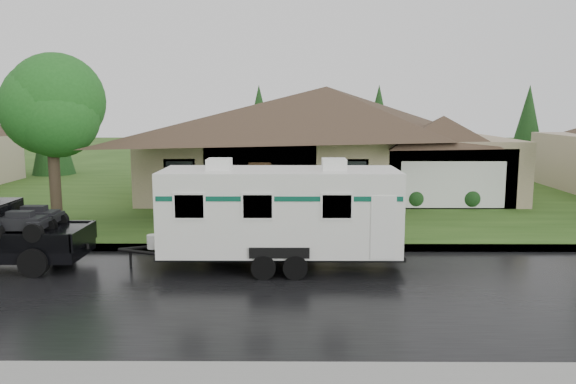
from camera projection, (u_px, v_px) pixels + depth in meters
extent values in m
plane|color=#2B4D18|center=(286.00, 269.00, 16.39)|extent=(140.00, 140.00, 0.00)
cube|color=black|center=(285.00, 292.00, 14.41)|extent=(140.00, 8.00, 0.01)
cube|color=gray|center=(286.00, 248.00, 18.60)|extent=(140.00, 0.50, 0.15)
cube|color=#2B4D18|center=(288.00, 191.00, 31.20)|extent=(140.00, 26.00, 0.15)
cube|color=#9B8C69|center=(326.00, 164.00, 29.96)|extent=(18.00, 10.00, 3.00)
pyramid|color=#3B2D20|center=(326.00, 86.00, 29.34)|extent=(19.44, 10.80, 2.60)
cube|color=#9B8C69|center=(441.00, 174.00, 26.99)|extent=(5.76, 4.00, 2.70)
cylinder|color=#382B1E|center=(55.00, 189.00, 21.70)|extent=(0.43, 0.43, 2.79)
sphere|color=#287425|center=(50.00, 110.00, 21.24)|extent=(3.85, 3.85, 3.85)
sphere|color=#143814|center=(193.00, 197.00, 25.51)|extent=(1.00, 1.00, 1.00)
sphere|color=#143814|center=(249.00, 197.00, 25.49)|extent=(1.00, 1.00, 1.00)
sphere|color=#143814|center=(304.00, 197.00, 25.48)|extent=(1.00, 1.00, 1.00)
sphere|color=#143814|center=(359.00, 197.00, 25.46)|extent=(1.00, 1.00, 1.00)
sphere|color=#143814|center=(415.00, 197.00, 25.45)|extent=(1.00, 1.00, 1.00)
sphere|color=#143814|center=(470.00, 197.00, 25.43)|extent=(1.00, 1.00, 1.00)
cube|color=black|center=(47.00, 236.00, 16.48)|extent=(2.14, 1.85, 0.06)
cylinder|color=black|center=(34.00, 263.00, 15.62)|extent=(0.82, 0.31, 0.82)
cylinder|color=black|center=(62.00, 246.00, 17.51)|extent=(0.82, 0.31, 0.82)
cube|color=white|center=(280.00, 210.00, 16.33)|extent=(6.81, 2.34, 2.38)
cube|color=black|center=(280.00, 255.00, 16.53)|extent=(7.20, 1.17, 0.14)
cube|color=#0B4F3A|center=(280.00, 192.00, 16.25)|extent=(6.67, 2.36, 0.14)
cube|color=white|center=(219.00, 164.00, 16.13)|extent=(0.68, 0.78, 0.31)
cube|color=white|center=(334.00, 164.00, 16.11)|extent=(0.68, 0.78, 0.31)
cylinder|color=black|center=(263.00, 267.00, 15.40)|extent=(0.68, 0.23, 0.68)
cylinder|color=black|center=(267.00, 247.00, 17.67)|extent=(0.68, 0.23, 0.68)
cylinder|color=black|center=(295.00, 267.00, 15.40)|extent=(0.68, 0.23, 0.68)
cylinder|color=black|center=(295.00, 247.00, 17.67)|extent=(0.68, 0.23, 0.68)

